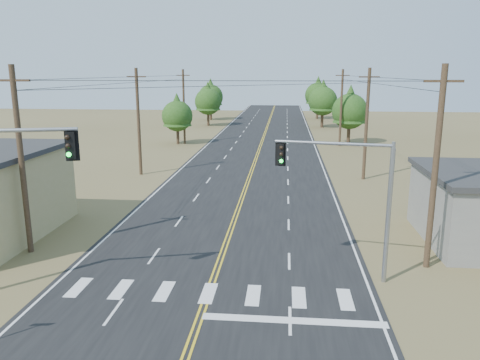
# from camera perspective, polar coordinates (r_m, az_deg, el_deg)

# --- Properties ---
(road) EXTENTS (15.00, 200.00, 0.02)m
(road) POSITION_cam_1_polar(r_m,az_deg,el_deg) (42.11, 0.97, -0.16)
(road) COLOR black
(road) RESTS_ON ground
(utility_pole_left_near) EXTENTS (1.80, 0.30, 10.00)m
(utility_pole_left_near) POSITION_cam_1_polar(r_m,az_deg,el_deg) (27.06, -25.11, 2.23)
(utility_pole_left_near) COLOR #4C3826
(utility_pole_left_near) RESTS_ON ground
(utility_pole_left_mid) EXTENTS (1.80, 0.30, 10.00)m
(utility_pole_left_mid) POSITION_cam_1_polar(r_m,az_deg,el_deg) (45.25, -12.27, 7.02)
(utility_pole_left_mid) COLOR #4C3826
(utility_pole_left_mid) RESTS_ON ground
(utility_pole_left_far) EXTENTS (1.80, 0.30, 10.00)m
(utility_pole_left_far) POSITION_cam_1_polar(r_m,az_deg,el_deg) (64.52, -6.86, 8.93)
(utility_pole_left_far) COLOR #4C3826
(utility_pole_left_far) RESTS_ON ground
(utility_pole_right_near) EXTENTS (1.80, 0.30, 10.00)m
(utility_pole_right_near) POSITION_cam_1_polar(r_m,az_deg,el_deg) (24.41, 22.72, 1.40)
(utility_pole_right_near) COLOR #4C3826
(utility_pole_right_near) RESTS_ON ground
(utility_pole_right_mid) EXTENTS (1.80, 0.30, 10.00)m
(utility_pole_right_mid) POSITION_cam_1_polar(r_m,az_deg,el_deg) (43.72, 15.17, 6.67)
(utility_pole_right_mid) COLOR #4C3826
(utility_pole_right_mid) RESTS_ON ground
(utility_pole_right_far) EXTENTS (1.80, 0.30, 10.00)m
(utility_pole_right_far) POSITION_cam_1_polar(r_m,az_deg,el_deg) (63.45, 12.23, 8.66)
(utility_pole_right_far) COLOR #4C3826
(utility_pole_right_far) RESTS_ON ground
(signal_mast_right) EXTENTS (5.33, 1.19, 6.63)m
(signal_mast_right) POSITION_cam_1_polar(r_m,az_deg,el_deg) (22.01, 13.85, -0.85)
(signal_mast_right) COLOR gray
(signal_mast_right) RESTS_ON ground
(tree_left_near) EXTENTS (4.16, 4.16, 6.93)m
(tree_left_near) POSITION_cam_1_polar(r_m,az_deg,el_deg) (64.44, -7.67, 8.11)
(tree_left_near) COLOR #3F2D1E
(tree_left_near) RESTS_ON ground
(tree_left_mid) EXTENTS (4.80, 4.80, 8.00)m
(tree_left_mid) POSITION_cam_1_polar(r_m,az_deg,el_deg) (86.30, -3.93, 9.84)
(tree_left_mid) COLOR #3F2D1E
(tree_left_mid) RESTS_ON ground
(tree_left_far) EXTENTS (5.08, 5.08, 8.47)m
(tree_left_far) POSITION_cam_1_polar(r_m,az_deg,el_deg) (97.18, -3.61, 10.37)
(tree_left_far) COLOR #3F2D1E
(tree_left_far) RESTS_ON ground
(tree_right_near) EXTENTS (4.82, 4.82, 8.03)m
(tree_right_near) POSITION_cam_1_polar(r_m,az_deg,el_deg) (65.88, 13.25, 8.58)
(tree_right_near) COLOR #3F2D1E
(tree_right_near) RESTS_ON ground
(tree_right_mid) EXTENTS (5.07, 5.07, 8.45)m
(tree_right_mid) POSITION_cam_1_polar(r_m,az_deg,el_deg) (84.63, 10.07, 9.80)
(tree_right_mid) COLOR #3F2D1E
(tree_right_mid) RESTS_ON ground
(tree_right_far) EXTENTS (5.33, 5.33, 8.88)m
(tree_right_far) POSITION_cam_1_polar(r_m,az_deg,el_deg) (100.48, 9.48, 10.45)
(tree_right_far) COLOR #3F2D1E
(tree_right_far) RESTS_ON ground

